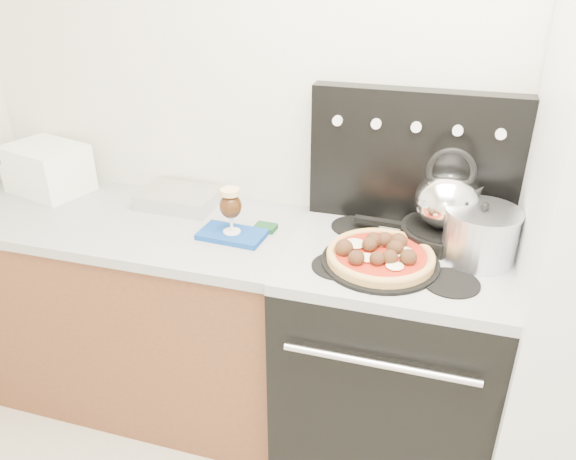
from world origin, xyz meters
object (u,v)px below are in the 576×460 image
at_px(stove_body, 387,362).
at_px(pizza_pan, 380,262).
at_px(base_cabinet, 135,312).
at_px(oven_mitt, 232,235).
at_px(skillet, 442,234).
at_px(stock_pot, 480,236).
at_px(pizza, 381,254).
at_px(toaster_oven, 48,168).
at_px(tea_kettle, 448,195).
at_px(beer_glass, 231,211).

distance_m(stove_body, pizza_pan, 0.50).
height_order(base_cabinet, oven_mitt, oven_mitt).
bearing_deg(stove_body, skillet, 45.21).
distance_m(oven_mitt, stock_pot, 0.87).
relative_size(pizza, stock_pot, 1.50).
xyz_separation_m(stove_body, skillet, (0.14, 0.14, 0.51)).
bearing_deg(oven_mitt, stock_pot, 3.55).
xyz_separation_m(toaster_oven, tea_kettle, (1.67, -0.03, 0.09)).
height_order(base_cabinet, pizza, pizza).
bearing_deg(tea_kettle, base_cabinet, -156.43).
relative_size(oven_mitt, stock_pot, 1.02).
height_order(stove_body, skillet, skillet).
height_order(pizza_pan, tea_kettle, tea_kettle).
xyz_separation_m(oven_mitt, tea_kettle, (0.74, 0.16, 0.19)).
bearing_deg(base_cabinet, pizza, -6.24).
distance_m(oven_mitt, skillet, 0.76).
height_order(toaster_oven, beer_glass, toaster_oven).
relative_size(base_cabinet, tea_kettle, 5.90).
height_order(pizza, tea_kettle, tea_kettle).
bearing_deg(stove_body, stock_pot, 7.56).
bearing_deg(beer_glass, oven_mitt, 0.00).
xyz_separation_m(pizza_pan, skillet, (0.19, 0.23, 0.02)).
bearing_deg(pizza, oven_mitt, 172.80).
height_order(skillet, stock_pot, stock_pot).
relative_size(tea_kettle, stock_pot, 1.04).
bearing_deg(skillet, stock_pot, -40.85).
bearing_deg(stock_pot, skillet, 139.15).
height_order(base_cabinet, stock_pot, stock_pot).
height_order(oven_mitt, skillet, skillet).
height_order(pizza_pan, skillet, skillet).
bearing_deg(oven_mitt, base_cabinet, 174.85).
xyz_separation_m(beer_glass, pizza_pan, (0.56, -0.07, -0.08)).
height_order(toaster_oven, stock_pot, toaster_oven).
xyz_separation_m(beer_glass, tea_kettle, (0.74, 0.16, 0.09)).
xyz_separation_m(pizza, stock_pot, (0.31, 0.12, 0.05)).
relative_size(base_cabinet, toaster_oven, 4.46).
relative_size(base_cabinet, oven_mitt, 6.00).
relative_size(beer_glass, pizza_pan, 0.45).
bearing_deg(pizza, stove_body, 59.85).
bearing_deg(skillet, pizza, -129.67).
relative_size(beer_glass, pizza, 0.49).
bearing_deg(tea_kettle, skillet, -161.58).
height_order(oven_mitt, pizza_pan, pizza_pan).
bearing_deg(toaster_oven, oven_mitt, 4.41).
bearing_deg(skillet, toaster_oven, 179.02).
xyz_separation_m(stove_body, pizza_pan, (-0.05, -0.09, 0.49)).
relative_size(beer_glass, skillet, 0.59).
distance_m(stove_body, pizza, 0.53).
bearing_deg(pizza_pan, stove_body, 59.85).
xyz_separation_m(toaster_oven, pizza_pan, (1.48, -0.26, -0.08)).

